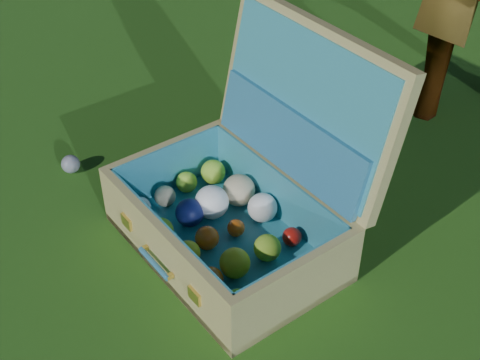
{
  "coord_description": "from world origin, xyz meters",
  "views": [
    {
      "loc": [
        0.81,
        -1.29,
        1.33
      ],
      "look_at": [
        0.11,
        -0.04,
        0.19
      ],
      "focal_mm": 50.0,
      "sensor_mm": 36.0,
      "label": 1
    }
  ],
  "objects": [
    {
      "name": "stray_ball",
      "position": [
        -0.5,
        -0.06,
        0.03
      ],
      "size": [
        0.06,
        0.06,
        0.06
      ],
      "primitive_type": "sphere",
      "color": "teal",
      "rests_on": "ground"
    },
    {
      "name": "suitcase",
      "position": [
        0.14,
        -0.04,
        0.17
      ],
      "size": [
        0.79,
        0.75,
        0.6
      ],
      "rotation": [
        0.0,
        0.0,
        -0.42
      ],
      "color": "tan",
      "rests_on": "ground"
    },
    {
      "name": "ground",
      "position": [
        0.0,
        0.0,
        0.0
      ],
      "size": [
        60.0,
        60.0,
        0.0
      ],
      "primitive_type": "plane",
      "color": "#215114",
      "rests_on": "ground"
    }
  ]
}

